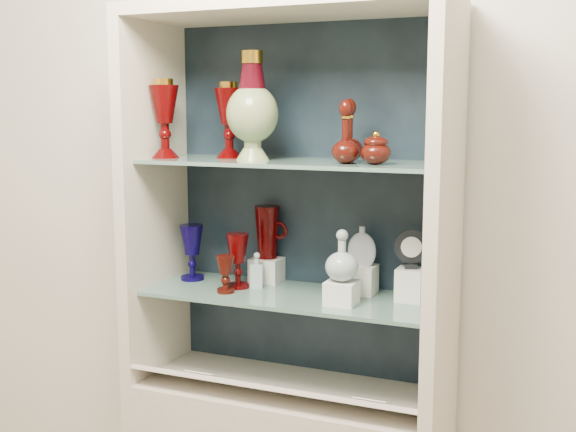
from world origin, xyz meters
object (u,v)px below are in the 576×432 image
at_px(pedestal_lamp_left, 165,119).
at_px(cobalt_goblet, 192,252).
at_px(lidded_bowl, 376,147).
at_px(flat_flask, 362,245).
at_px(enamel_urn, 252,106).
at_px(ruby_pitcher, 267,232).
at_px(clear_square_bottle, 257,270).
at_px(pedestal_lamp_right, 229,120).
at_px(cameo_medallion, 411,249).
at_px(clear_round_decanter, 342,257).
at_px(ruby_decanter_a, 346,128).
at_px(ruby_decanter_b, 349,128).
at_px(ruby_goblet_small, 226,274).
at_px(ruby_goblet_tall, 238,261).

distance_m(pedestal_lamp_left, cobalt_goblet, 0.46).
xyz_separation_m(lidded_bowl, flat_flask, (-0.08, 0.14, -0.31)).
bearing_deg(enamel_urn, pedestal_lamp_left, -177.36).
relative_size(ruby_pitcher, clear_square_bottle, 1.52).
bearing_deg(pedestal_lamp_right, flat_flask, 7.44).
xyz_separation_m(clear_square_bottle, cameo_medallion, (0.50, 0.03, 0.10)).
height_order(pedestal_lamp_left, ruby_pitcher, pedestal_lamp_left).
xyz_separation_m(flat_flask, clear_round_decanter, (-0.02, -0.15, -0.01)).
xyz_separation_m(pedestal_lamp_left, ruby_decanter_a, (0.61, -0.01, -0.02)).
height_order(ruby_decanter_b, lidded_bowl, ruby_decanter_b).
xyz_separation_m(ruby_goblet_small, clear_square_bottle, (0.06, 0.10, -0.00)).
relative_size(clear_round_decanter, cameo_medallion, 1.21).
height_order(ruby_pitcher, cameo_medallion, ruby_pitcher).
height_order(pedestal_lamp_left, ruby_goblet_tall, pedestal_lamp_left).
height_order(ruby_decanter_a, ruby_decanter_b, ruby_decanter_a).
height_order(ruby_goblet_small, clear_round_decanter, clear_round_decanter).
height_order(lidded_bowl, flat_flask, lidded_bowl).
distance_m(ruby_goblet_small, ruby_pitcher, 0.23).
height_order(ruby_goblet_tall, clear_square_bottle, ruby_goblet_tall).
bearing_deg(ruby_decanter_a, clear_square_bottle, 164.02).
bearing_deg(lidded_bowl, pedestal_lamp_right, 170.25).
distance_m(ruby_pitcher, clear_square_bottle, 0.14).
distance_m(flat_flask, cameo_medallion, 0.16).
bearing_deg(ruby_pitcher, flat_flask, -7.02).
xyz_separation_m(enamel_urn, clear_square_bottle, (-0.02, 0.07, -0.53)).
bearing_deg(clear_round_decanter, clear_square_bottle, 164.42).
bearing_deg(ruby_decanter_b, ruby_decanter_a, -78.59).
height_order(ruby_decanter_b, cobalt_goblet, ruby_decanter_b).
distance_m(cobalt_goblet, clear_round_decanter, 0.58).
height_order(ruby_decanter_b, cameo_medallion, ruby_decanter_b).
distance_m(pedestal_lamp_left, ruby_decanter_b, 0.60).
bearing_deg(ruby_decanter_b, clear_round_decanter, -83.75).
xyz_separation_m(enamel_urn, clear_round_decanter, (0.30, -0.02, -0.44)).
bearing_deg(ruby_decanter_a, ruby_goblet_tall, 170.16).
bearing_deg(clear_square_bottle, cameo_medallion, 3.29).
xyz_separation_m(cobalt_goblet, clear_round_decanter, (0.57, -0.10, 0.05)).
bearing_deg(clear_square_bottle, ruby_goblet_tall, -153.77).
distance_m(ruby_goblet_tall, ruby_goblet_small, 0.08).
bearing_deg(pedestal_lamp_left, ruby_decanter_b, 6.84).
bearing_deg(cameo_medallion, ruby_goblet_tall, 166.80).
bearing_deg(pedestal_lamp_right, enamel_urn, -29.83).
relative_size(pedestal_lamp_left, ruby_goblet_tall, 1.41).
height_order(pedestal_lamp_left, cobalt_goblet, pedestal_lamp_left).
distance_m(ruby_decanter_b, cobalt_goblet, 0.70).
height_order(enamel_urn, cameo_medallion, enamel_urn).
bearing_deg(pedestal_lamp_left, ruby_pitcher, 31.24).
xyz_separation_m(pedestal_lamp_left, enamel_urn, (0.30, 0.01, 0.04)).
bearing_deg(ruby_goblet_small, cobalt_goblet, 148.86).
height_order(enamel_urn, clear_square_bottle, enamel_urn).
relative_size(enamel_urn, cameo_medallion, 2.69).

